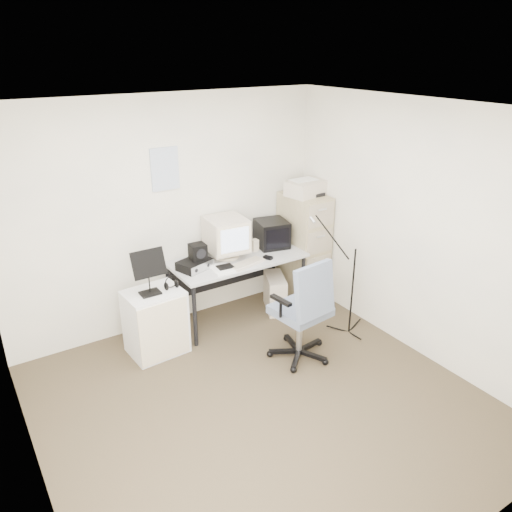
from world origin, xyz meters
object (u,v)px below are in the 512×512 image
office_chair (300,308)px  side_cart (155,322)px  filing_cabinet (303,247)px  desk (238,287)px

office_chair → side_cart: bearing=136.7°
filing_cabinet → side_cart: bearing=-174.2°
desk → office_chair: (0.09, -1.04, 0.18)m
desk → side_cart: bearing=-170.8°
desk → office_chair: 1.06m
filing_cabinet → desk: (-0.95, -0.03, -0.29)m
office_chair → side_cart: (-1.17, 0.87, -0.21)m
desk → side_cart: (-1.08, -0.18, -0.02)m
office_chair → desk: bearing=88.0°
filing_cabinet → office_chair: size_ratio=1.19×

